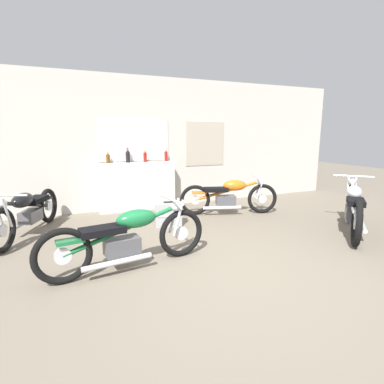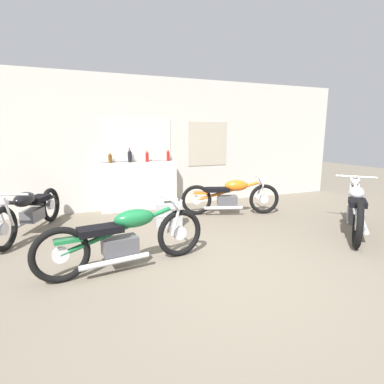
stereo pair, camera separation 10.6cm
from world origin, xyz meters
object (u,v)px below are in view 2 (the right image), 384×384
object	(u,v)px
motorcycle_green	(126,236)
motorcycle_orange	(231,195)
bottle_center	(147,156)
motorcycle_silver	(355,209)
bottle_leftmost	(110,158)
bottle_left_center	(130,156)
hard_case_silver	(169,214)
bottle_right_center	(168,155)
motorcycle_black	(30,210)

from	to	relation	value
motorcycle_green	motorcycle_orange	world-z (taller)	motorcycle_green
bottle_center	motorcycle_silver	world-z (taller)	bottle_center
bottle_leftmost	bottle_left_center	distance (m)	0.40
hard_case_silver	bottle_left_center	bearing A→B (deg)	105.90
bottle_center	motorcycle_silver	distance (m)	4.04
bottle_right_center	motorcycle_black	size ratio (longest dim) A/B	0.14
motorcycle_green	motorcycle_black	size ratio (longest dim) A/B	1.07
motorcycle_silver	bottle_leftmost	bearing A→B (deg)	139.74
bottle_leftmost	bottle_left_center	bearing A→B (deg)	-0.34
motorcycle_silver	motorcycle_black	size ratio (longest dim) A/B	0.79
motorcycle_green	motorcycle_orange	bearing A→B (deg)	35.59
bottle_center	hard_case_silver	distance (m)	1.64
motorcycle_silver	hard_case_silver	bearing A→B (deg)	149.89
motorcycle_green	motorcycle_orange	distance (m)	2.93
bottle_right_center	motorcycle_black	distance (m)	2.92
motorcycle_black	hard_case_silver	xyz separation A→B (m)	(2.22, -0.41, -0.19)
motorcycle_silver	motorcycle_black	distance (m)	5.27
bottle_center	motorcycle_black	bearing A→B (deg)	-156.57
motorcycle_black	hard_case_silver	distance (m)	2.27
bottle_center	bottle_right_center	bearing A→B (deg)	2.15
motorcycle_green	bottle_leftmost	bearing A→B (deg)	86.05
bottle_right_center	motorcycle_green	bearing A→B (deg)	-116.87
bottle_right_center	motorcycle_green	distance (m)	3.25
motorcycle_green	motorcycle_orange	xyz separation A→B (m)	(2.38, 1.71, -0.01)
bottle_left_center	hard_case_silver	bearing A→B (deg)	-74.10
motorcycle_green	motorcycle_silver	world-z (taller)	motorcycle_silver
motorcycle_silver	bottle_right_center	bearing A→B (deg)	127.42
motorcycle_orange	motorcycle_silver	size ratio (longest dim) A/B	1.24
motorcycle_silver	motorcycle_green	bearing A→B (deg)	178.34
bottle_leftmost	motorcycle_silver	distance (m)	4.60
bottle_leftmost	hard_case_silver	size ratio (longest dim) A/B	0.46
bottle_left_center	hard_case_silver	world-z (taller)	bottle_left_center
motorcycle_orange	motorcycle_silver	bearing A→B (deg)	-54.68
bottle_center	motorcycle_black	xyz separation A→B (m)	(-2.18, -0.95, -0.74)
hard_case_silver	bottle_right_center	bearing A→B (deg)	72.45
bottle_right_center	motorcycle_orange	distance (m)	1.65
bottle_center	hard_case_silver	size ratio (longest dim) A/B	0.53
motorcycle_orange	bottle_leftmost	bearing A→B (deg)	152.72
bottle_leftmost	motorcycle_orange	bearing A→B (deg)	-27.28
bottle_left_center	bottle_right_center	xyz separation A→B (m)	(0.83, -0.01, -0.01)
bottle_center	bottle_right_center	world-z (taller)	bottle_right_center
bottle_right_center	motorcycle_silver	world-z (taller)	bottle_right_center
bottle_leftmost	bottle_center	world-z (taller)	bottle_center
bottle_right_center	bottle_leftmost	bearing A→B (deg)	179.37
bottle_leftmost	motorcycle_orange	distance (m)	2.57
bottle_left_center	motorcycle_silver	world-z (taller)	bottle_left_center
motorcycle_green	motorcycle_silver	bearing A→B (deg)	-1.66
motorcycle_orange	motorcycle_black	bearing A→B (deg)	177.61
hard_case_silver	bottle_center	bearing A→B (deg)	91.53
bottle_right_center	hard_case_silver	size ratio (longest dim) A/B	0.57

